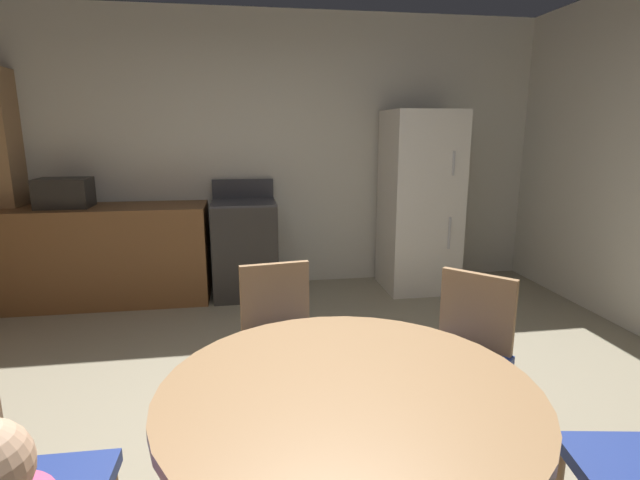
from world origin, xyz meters
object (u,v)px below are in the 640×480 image
Objects in this scene: dining_table at (348,431)px; chair_northeast at (466,350)px; chair_north at (280,335)px; oven_range at (245,248)px; microwave at (64,193)px; refrigerator at (419,202)px.

dining_table is 1.05m from chair_northeast.
dining_table is 1.42× the size of chair_northeast.
dining_table is at bearing -0.00° from chair_north.
microwave reaches higher than oven_range.
microwave is 3.67m from chair_northeast.
microwave is at bearing -149.36° from chair_north.
chair_north is (-0.90, 0.32, 0.00)m from chair_northeast.
chair_north is (-0.15, 1.03, -0.10)m from dining_table.
chair_northeast is 1.00× the size of chair_north.
refrigerator is at bearing -0.87° from microwave.
microwave reaches higher than chair_northeast.
oven_range reaches higher than dining_table.
chair_north reaches higher than dining_table.
refrigerator is 2.02× the size of chair_northeast.
chair_north is (0.17, -2.17, 0.03)m from oven_range.
oven_range is 1.26× the size of chair_northeast.
refrigerator reaches higher than chair_north.
oven_range is at bearing 176.39° from chair_north.
refrigerator is 1.42× the size of dining_table.
chair_northeast is (2.64, -2.49, -0.53)m from microwave.
chair_northeast is at bearing 43.15° from dining_table.
dining_table is at bearing -114.05° from refrigerator.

